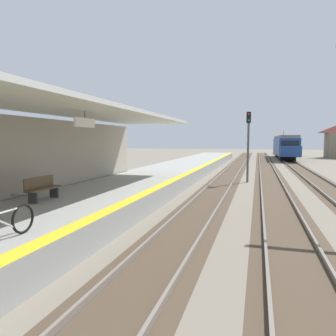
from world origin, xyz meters
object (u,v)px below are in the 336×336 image
Objects in this scene: bicycle_beside_commuter at (5,223)px; approaching_train at (285,146)px; rail_signal_post at (248,139)px; platform_bench at (42,188)px.

approaching_train is at bearing 78.99° from bicycle_beside_commuter.
rail_signal_post is at bearing 75.61° from bicycle_beside_commuter.
rail_signal_post is (4.69, 18.27, 1.90)m from bicycle_beside_commuter.
approaching_train is 47.66m from platform_bench.
platform_bench is (-6.99, -14.06, -1.82)m from rail_signal_post.
rail_signal_post is 15.81m from platform_bench.
rail_signal_post reaches higher than approaching_train.
rail_signal_post is at bearing 63.55° from platform_bench.
platform_bench is at bearing 118.71° from bicycle_beside_commuter.
approaching_train is 10.77× the size of bicycle_beside_commuter.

